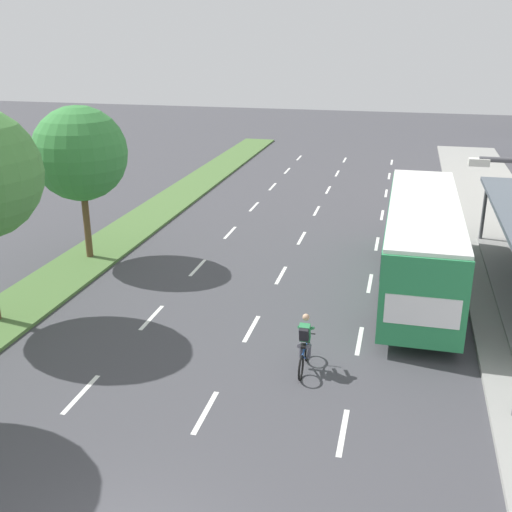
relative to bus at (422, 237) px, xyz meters
The scene contains 8 objects.
median_strip 14.73m from the bus, 158.18° to the left, with size 2.60×52.00×0.12m, color #4C7038.
sidewalk_right 7.03m from the bus, 53.60° to the left, with size 4.50×52.00×0.15m, color gray.
lane_divider_left 9.35m from the bus, 163.66° to the left, with size 0.14×45.28×0.01m.
lane_divider_center 6.20m from the bus, 153.95° to the left, with size 0.14×45.28×0.01m.
lane_divider_right 3.73m from the bus, 124.30° to the left, with size 0.14×45.28×0.01m.
bus is the anchor object (origin of this frame).
cyclist 7.60m from the bus, 114.94° to the right, with size 0.46×1.82×1.71m.
median_tree_third 13.78m from the bus, behind, with size 3.82×3.82×6.31m.
Camera 1 is at (4.41, -7.49, 9.11)m, focal length 42.95 mm.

